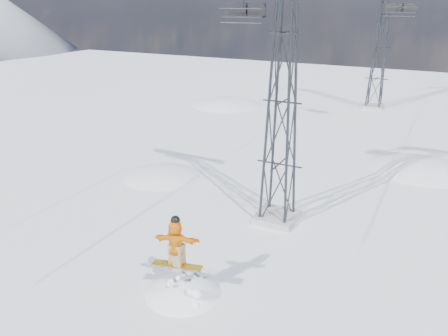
{
  "coord_description": "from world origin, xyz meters",
  "views": [
    {
      "loc": [
        6.86,
        -8.95,
        9.42
      ],
      "look_at": [
        0.14,
        4.03,
        3.8
      ],
      "focal_mm": 35.0,
      "sensor_mm": 36.0,
      "label": 1
    }
  ],
  "objects": [
    {
      "name": "snow_terrain",
      "position": [
        -4.77,
        21.24,
        -9.59
      ],
      "size": [
        39.0,
        37.0,
        22.0
      ],
      "color": "white",
      "rests_on": "ground"
    },
    {
      "name": "ground",
      "position": [
        0.0,
        0.0,
        0.0
      ],
      "size": [
        120.0,
        120.0,
        0.0
      ],
      "primitive_type": "plane",
      "color": "white",
      "rests_on": "ground"
    },
    {
      "name": "lift_chair_near",
      "position": [
        -1.4,
        8.82,
        8.97
      ],
      "size": [
        1.89,
        0.54,
        2.34
      ],
      "color": "black",
      "rests_on": "ground"
    },
    {
      "name": "lift_chair_mid",
      "position": [
        3.0,
        25.04,
        8.87
      ],
      "size": [
        2.0,
        0.57,
        2.48
      ],
      "color": "black",
      "rests_on": "ground"
    },
    {
      "name": "snowboarder_jump",
      "position": [
        -0.16,
        1.52,
        -1.63
      ],
      "size": [
        4.4,
        4.4,
        7.02
      ],
      "color": "white",
      "rests_on": "ground"
    },
    {
      "name": "lift_tower_far",
      "position": [
        0.8,
        33.0,
        5.47
      ],
      "size": [
        5.2,
        1.8,
        11.43
      ],
      "color": "#999999",
      "rests_on": "ground"
    },
    {
      "name": "lift_tower_near",
      "position": [
        0.8,
        8.0,
        5.47
      ],
      "size": [
        5.2,
        1.8,
        11.43
      ],
      "color": "#999999",
      "rests_on": "ground"
    }
  ]
}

